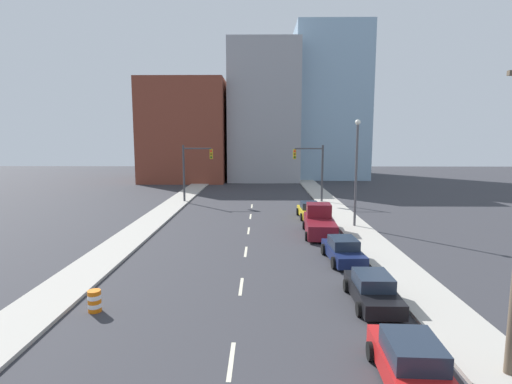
% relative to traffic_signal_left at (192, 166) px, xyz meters
% --- Properties ---
extents(sidewalk_left, '(2.75, 94.83, 0.17)m').
position_rel_traffic_signal_left_xyz_m(sidewalk_left, '(-1.75, 5.56, -4.12)').
color(sidewalk_left, '#ADA89E').
rests_on(sidewalk_left, ground).
extents(sidewalk_right, '(2.75, 94.83, 0.17)m').
position_rel_traffic_signal_left_xyz_m(sidewalk_right, '(15.73, 5.56, -4.12)').
color(sidewalk_right, '#ADA89E').
rests_on(sidewalk_right, ground).
extents(lane_stripe_at_9m, '(0.16, 2.40, 0.01)m').
position_rel_traffic_signal_left_xyz_m(lane_stripe_at_9m, '(6.99, -33.08, -4.20)').
color(lane_stripe_at_9m, beige).
rests_on(lane_stripe_at_9m, ground).
extents(lane_stripe_at_16m, '(0.16, 2.40, 0.01)m').
position_rel_traffic_signal_left_xyz_m(lane_stripe_at_16m, '(6.99, -26.28, -4.20)').
color(lane_stripe_at_16m, beige).
rests_on(lane_stripe_at_16m, ground).
extents(lane_stripe_at_22m, '(0.16, 2.40, 0.01)m').
position_rel_traffic_signal_left_xyz_m(lane_stripe_at_22m, '(6.99, -20.10, -4.20)').
color(lane_stripe_at_22m, beige).
rests_on(lane_stripe_at_22m, ground).
extents(lane_stripe_at_28m, '(0.16, 2.40, 0.01)m').
position_rel_traffic_signal_left_xyz_m(lane_stripe_at_28m, '(6.99, -14.13, -4.20)').
color(lane_stripe_at_28m, beige).
rests_on(lane_stripe_at_28m, ground).
extents(lane_stripe_at_34m, '(0.16, 2.40, 0.01)m').
position_rel_traffic_signal_left_xyz_m(lane_stripe_at_34m, '(6.99, -8.27, -4.20)').
color(lane_stripe_at_34m, beige).
rests_on(lane_stripe_at_34m, ground).
extents(lane_stripe_at_39m, '(0.16, 2.40, 0.01)m').
position_rel_traffic_signal_left_xyz_m(lane_stripe_at_39m, '(6.99, -2.51, -4.20)').
color(lane_stripe_at_39m, beige).
rests_on(lane_stripe_at_39m, ground).
extents(building_brick_left, '(14.00, 16.00, 17.00)m').
position_rel_traffic_signal_left_xyz_m(building_brick_left, '(-5.05, 25.31, 4.30)').
color(building_brick_left, brown).
rests_on(building_brick_left, ground).
extents(building_office_center, '(12.00, 20.00, 23.41)m').
position_rel_traffic_signal_left_xyz_m(building_office_center, '(8.45, 29.31, 7.50)').
color(building_office_center, '#99999E').
rests_on(building_office_center, ground).
extents(building_glass_right, '(13.00, 20.00, 27.11)m').
position_rel_traffic_signal_left_xyz_m(building_glass_right, '(20.57, 33.31, 9.35)').
color(building_glass_right, '#8CADC6').
rests_on(building_glass_right, ground).
extents(traffic_signal_left, '(3.49, 0.35, 6.63)m').
position_rel_traffic_signal_left_xyz_m(traffic_signal_left, '(0.00, 0.00, 0.00)').
color(traffic_signal_left, '#38383D').
rests_on(traffic_signal_left, ground).
extents(traffic_signal_right, '(3.49, 0.35, 6.63)m').
position_rel_traffic_signal_left_xyz_m(traffic_signal_right, '(14.11, 0.00, 0.00)').
color(traffic_signal_right, '#38383D').
rests_on(traffic_signal_right, ground).
extents(traffic_barrel, '(0.56, 0.56, 0.95)m').
position_rel_traffic_signal_left_xyz_m(traffic_barrel, '(0.79, -29.31, -3.73)').
color(traffic_barrel, orange).
rests_on(traffic_barrel, ground).
extents(street_lamp, '(0.44, 0.44, 8.93)m').
position_rel_traffic_signal_left_xyz_m(street_lamp, '(15.82, -12.85, 0.93)').
color(street_lamp, '#4C4C51').
rests_on(street_lamp, ground).
extents(sedan_red, '(2.18, 4.53, 1.50)m').
position_rel_traffic_signal_left_xyz_m(sedan_red, '(12.55, -34.40, -3.53)').
color(sedan_red, red).
rests_on(sedan_red, ground).
extents(sedan_black, '(2.05, 4.44, 1.39)m').
position_rel_traffic_signal_left_xyz_m(sedan_black, '(13.06, -28.27, -3.57)').
color(sedan_black, black).
rests_on(sedan_black, ground).
extents(sedan_navy, '(2.22, 4.61, 1.45)m').
position_rel_traffic_signal_left_xyz_m(sedan_navy, '(13.00, -22.03, -3.54)').
color(sedan_navy, '#141E47').
rests_on(sedan_navy, ground).
extents(pickup_truck_maroon, '(2.63, 6.01, 2.30)m').
position_rel_traffic_signal_left_xyz_m(pickup_truck_maroon, '(12.53, -15.22, -3.28)').
color(pickup_truck_maroon, maroon).
rests_on(pickup_truck_maroon, ground).
extents(sedan_yellow, '(2.21, 4.35, 1.50)m').
position_rel_traffic_signal_left_xyz_m(sedan_yellow, '(12.54, -8.80, -3.52)').
color(sedan_yellow, gold).
rests_on(sedan_yellow, ground).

